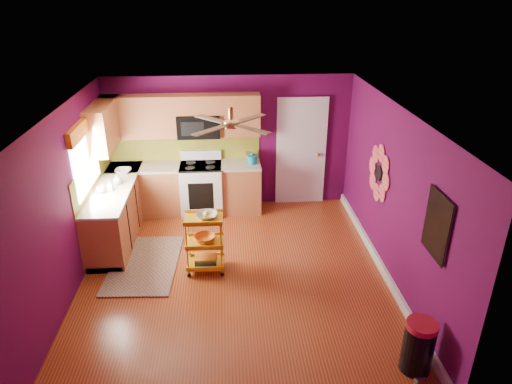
{
  "coord_description": "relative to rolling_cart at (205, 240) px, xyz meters",
  "views": [
    {
      "loc": [
        -0.08,
        -5.66,
        3.99
      ],
      "look_at": [
        0.34,
        0.4,
        1.19
      ],
      "focal_mm": 32.0,
      "sensor_mm": 36.0,
      "label": 1
    }
  ],
  "objects": [
    {
      "name": "right_wall_art",
      "position": [
        2.65,
        -0.54,
        0.93
      ],
      "size": [
        0.04,
        2.74,
        1.04
      ],
      "color": "black",
      "rests_on": "ground"
    },
    {
      "name": "ground",
      "position": [
        0.42,
        -0.2,
        -0.52
      ],
      "size": [
        5.0,
        5.0,
        0.0
      ],
      "primitive_type": "plane",
      "color": "maroon",
      "rests_on": "ground"
    },
    {
      "name": "toaster",
      "position": [
        0.82,
        2.09,
        0.51
      ],
      "size": [
        0.22,
        0.15,
        0.18
      ],
      "primitive_type": "cube",
      "color": "beige",
      "rests_on": "lower_cabinets"
    },
    {
      "name": "counter_cup",
      "position": [
        -1.65,
        0.89,
        0.48
      ],
      "size": [
        0.14,
        0.14,
        0.11
      ],
      "primitive_type": "imported",
      "color": "white",
      "rests_on": "lower_cabinets"
    },
    {
      "name": "lower_cabinets",
      "position": [
        -0.92,
        1.62,
        -0.08
      ],
      "size": [
        2.81,
        2.31,
        0.94
      ],
      "color": "brown",
      "rests_on": "ground"
    },
    {
      "name": "teal_kettle",
      "position": [
        0.82,
        2.0,
        0.51
      ],
      "size": [
        0.18,
        0.18,
        0.21
      ],
      "color": "#127E8B",
      "rests_on": "lower_cabinets"
    },
    {
      "name": "rolling_cart",
      "position": [
        0.0,
        0.0,
        0.0
      ],
      "size": [
        0.56,
        0.41,
        1.0
      ],
      "color": "gold",
      "rests_on": "ground"
    },
    {
      "name": "trash_can",
      "position": [
        2.4,
        -2.13,
        -0.19
      ],
      "size": [
        0.41,
        0.42,
        0.65
      ],
      "color": "black",
      "rests_on": "ground"
    },
    {
      "name": "upper_cabinetry",
      "position": [
        -0.82,
        1.97,
        1.28
      ],
      "size": [
        2.8,
        2.3,
        1.26
      ],
      "color": "brown",
      "rests_on": "ground"
    },
    {
      "name": "soap_bottle_a",
      "position": [
        -1.53,
        0.97,
        0.51
      ],
      "size": [
        0.08,
        0.08,
        0.17
      ],
      "primitive_type": "imported",
      "color": "#EA3F72",
      "rests_on": "lower_cabinets"
    },
    {
      "name": "shag_rug",
      "position": [
        -0.97,
        0.2,
        -0.5
      ],
      "size": [
        1.09,
        1.69,
        0.02
      ],
      "primitive_type": "cube",
      "rotation": [
        0.0,
        0.0,
        -0.06
      ],
      "color": "black",
      "rests_on": "ground"
    },
    {
      "name": "room_envelope",
      "position": [
        0.45,
        -0.2,
        1.12
      ],
      "size": [
        4.54,
        5.04,
        2.52
      ],
      "color": "#52093E",
      "rests_on": "ground"
    },
    {
      "name": "left_window",
      "position": [
        -1.8,
        0.85,
        1.22
      ],
      "size": [
        0.08,
        1.35,
        1.08
      ],
      "color": "white",
      "rests_on": "ground"
    },
    {
      "name": "ceiling_fan",
      "position": [
        0.42,
        0.0,
        1.77
      ],
      "size": [
        1.01,
        1.01,
        0.26
      ],
      "color": "#BF8C3F",
      "rests_on": "ground"
    },
    {
      "name": "electric_range",
      "position": [
        -0.13,
        1.97,
        -0.03
      ],
      "size": [
        0.76,
        0.66,
        1.13
      ],
      "color": "white",
      "rests_on": "ground"
    },
    {
      "name": "soap_bottle_b",
      "position": [
        -1.46,
        1.21,
        0.51
      ],
      "size": [
        0.14,
        0.14,
        0.17
      ],
      "primitive_type": "imported",
      "color": "white",
      "rests_on": "lower_cabinets"
    },
    {
      "name": "counter_dish",
      "position": [
        -1.47,
        1.71,
        0.46
      ],
      "size": [
        0.27,
        0.27,
        0.07
      ],
      "primitive_type": "imported",
      "color": "white",
      "rests_on": "lower_cabinets"
    },
    {
      "name": "panel_door",
      "position": [
        1.77,
        2.27,
        0.51
      ],
      "size": [
        0.95,
        0.11,
        2.15
      ],
      "color": "white",
      "rests_on": "ground"
    }
  ]
}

